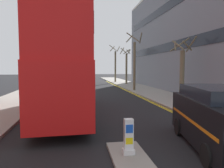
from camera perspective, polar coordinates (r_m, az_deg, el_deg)
sidewalk_right at (r=19.46m, az=15.29°, el=-3.75°), size 4.00×80.00×0.14m
sidewalk_left at (r=18.40m, az=-24.86°, el=-4.47°), size 4.00×80.00×0.14m
kerb_line_outer at (r=16.84m, az=11.59°, el=-5.16°), size 0.10×56.00×0.01m
kerb_line_inner at (r=16.78m, az=11.07°, el=-5.19°), size 0.10×56.00×0.01m
traffic_island at (r=6.99m, az=4.44°, el=-18.57°), size 1.10×2.20×0.10m
keep_left_bollard at (r=6.79m, az=4.47°, el=-14.23°), size 0.36×0.28×1.11m
double_decker_bus_away at (r=12.74m, az=-12.97°, el=5.43°), size 3.04×10.88×5.64m
taxi_minivan at (r=8.08m, az=26.87°, el=-8.27°), size 2.79×5.09×2.12m
street_tree_near at (r=39.60m, az=0.87°, el=5.24°), size 1.94×2.21×6.82m
street_tree_mid at (r=18.13m, az=18.27°, el=3.39°), size 1.76×1.77×5.15m
street_tree_far at (r=25.26m, az=6.03°, el=5.76°), size 1.93×2.11×6.68m
street_tree_distant at (r=34.68m, az=3.84°, el=4.89°), size 1.81×2.06×5.99m
townhouse_terrace_right at (r=29.31m, az=22.21°, el=11.72°), size 10.08×28.00×13.35m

